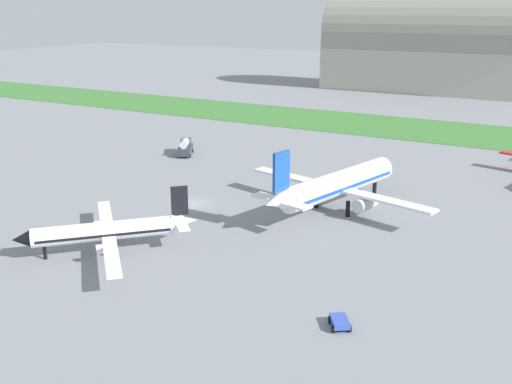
{
  "coord_description": "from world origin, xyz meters",
  "views": [
    {
      "loc": [
        50.01,
        -69.56,
        28.57
      ],
      "look_at": [
        9.84,
        1.47,
        3.0
      ],
      "focal_mm": 41.84,
      "sensor_mm": 36.0,
      "label": 1
    }
  ],
  "objects_px": {
    "fuel_truck_near_gate": "(185,147)",
    "baggage_cart_by_runway": "(340,322)",
    "airplane_foreground_turboprop": "(108,231)",
    "airplane_midfield_jet": "(337,184)"
  },
  "relations": [
    {
      "from": "fuel_truck_near_gate",
      "to": "baggage_cart_by_runway",
      "type": "relative_size",
      "value": 2.32
    },
    {
      "from": "baggage_cart_by_runway",
      "to": "airplane_foreground_turboprop",
      "type": "bearing_deg",
      "value": -129.64
    },
    {
      "from": "airplane_midfield_jet",
      "to": "airplane_foreground_turboprop",
      "type": "relative_size",
      "value": 1.58
    },
    {
      "from": "airplane_foreground_turboprop",
      "to": "baggage_cart_by_runway",
      "type": "bearing_deg",
      "value": 129.02
    },
    {
      "from": "airplane_midfield_jet",
      "to": "fuel_truck_near_gate",
      "type": "distance_m",
      "value": 42.66
    },
    {
      "from": "airplane_foreground_turboprop",
      "to": "baggage_cart_by_runway",
      "type": "distance_m",
      "value": 31.16
    },
    {
      "from": "airplane_foreground_turboprop",
      "to": "fuel_truck_near_gate",
      "type": "height_order",
      "value": "airplane_foreground_turboprop"
    },
    {
      "from": "fuel_truck_near_gate",
      "to": "airplane_foreground_turboprop",
      "type": "bearing_deg",
      "value": 176.58
    },
    {
      "from": "airplane_foreground_turboprop",
      "to": "fuel_truck_near_gate",
      "type": "distance_m",
      "value": 49.51
    },
    {
      "from": "fuel_truck_near_gate",
      "to": "baggage_cart_by_runway",
      "type": "height_order",
      "value": "fuel_truck_near_gate"
    }
  ]
}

